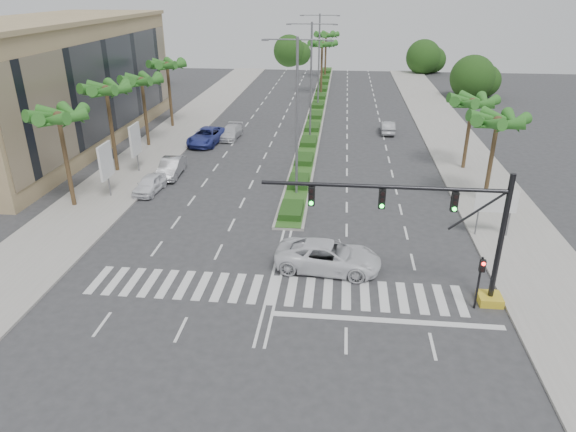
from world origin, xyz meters
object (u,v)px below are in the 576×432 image
(car_parked_a, at_px, (150,184))
(car_parked_c, at_px, (207,136))
(car_crossing, at_px, (328,256))
(car_parked_b, at_px, (171,167))
(car_right, at_px, (388,127))
(car_parked_d, at_px, (231,132))

(car_parked_a, distance_m, car_parked_c, 14.05)
(car_parked_a, xyz_separation_m, car_crossing, (14.72, -10.83, 0.16))
(car_parked_a, height_order, car_parked_b, car_parked_b)
(car_right, bearing_deg, car_crossing, 80.14)
(car_parked_d, relative_size, car_crossing, 0.76)
(car_parked_c, distance_m, car_parked_d, 3.14)
(car_crossing, bearing_deg, car_parked_d, 28.88)
(car_parked_b, bearing_deg, car_crossing, -49.03)
(car_parked_b, distance_m, car_parked_c, 10.07)
(car_parked_a, relative_size, car_right, 0.97)
(car_parked_c, xyz_separation_m, car_parked_d, (2.04, 2.38, -0.15))
(car_parked_a, bearing_deg, car_parked_b, 87.26)
(car_parked_b, xyz_separation_m, car_right, (19.80, 16.45, -0.09))
(car_parked_b, height_order, car_parked_c, car_parked_c)
(car_parked_b, relative_size, car_crossing, 0.77)
(car_parked_c, bearing_deg, car_parked_d, 56.43)
(car_parked_d, bearing_deg, car_crossing, -63.15)
(car_parked_c, distance_m, car_right, 20.23)
(car_parked_c, xyz_separation_m, car_right, (19.19, 6.40, -0.14))
(car_crossing, xyz_separation_m, car_right, (5.58, 31.23, -0.16))
(car_right, bearing_deg, car_parked_a, 45.43)
(car_parked_a, distance_m, car_parked_d, 16.69)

